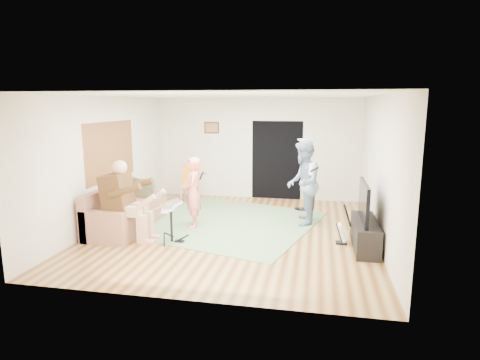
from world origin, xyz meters
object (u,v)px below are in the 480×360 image
guitar_spare (342,232)px  torchiere_lamp (302,162)px  singer (193,193)px  sofa (123,214)px  dining_chair (190,189)px  tv_cabinet (365,234)px  drum_kit (171,226)px  guitarist (303,183)px  television (364,202)px

guitar_spare → torchiere_lamp: torchiere_lamp is taller
singer → torchiere_lamp: (2.16, 1.80, 0.45)m
sofa → dining_chair: size_ratio=2.14×
sofa → singer: size_ratio=1.47×
singer → dining_chair: size_ratio=1.46×
torchiere_lamp → tv_cabinet: (1.24, -2.41, -0.93)m
singer → tv_cabinet: singer is taller
drum_kit → guitar_spare: size_ratio=0.98×
sofa → drum_kit: size_ratio=2.94×
guitarist → guitar_spare: (0.78, -1.10, -0.68)m
dining_chair → torchiere_lamp: bearing=-9.0°
torchiere_lamp → dining_chair: bearing=176.3°
torchiere_lamp → dining_chair: size_ratio=1.71×
tv_cabinet → drum_kit: bearing=-173.7°
tv_cabinet → dining_chair: bearing=147.7°
sofa → dining_chair: dining_chair is taller
torchiere_lamp → dining_chair: torchiere_lamp is taller
guitarist → tv_cabinet: size_ratio=1.28×
guitar_spare → torchiere_lamp: 2.61m
singer → torchiere_lamp: 2.85m
drum_kit → dining_chair: bearing=101.6°
guitarist → dining_chair: bearing=-114.6°
guitarist → torchiere_lamp: guitarist is taller
guitarist → television: size_ratio=1.49×
sofa → torchiere_lamp: bearing=31.1°
torchiere_lamp → tv_cabinet: bearing=-62.8°
sofa → television: (4.75, -0.26, 0.56)m
drum_kit → tv_cabinet: (3.50, 0.39, -0.07)m
singer → tv_cabinet: 3.49m
dining_chair → guitarist: bearing=-29.9°
drum_kit → torchiere_lamp: torchiere_lamp is taller
dining_chair → singer: bearing=-75.6°
guitar_spare → dining_chair: 4.47m
sofa → tv_cabinet: sofa is taller
sofa → dining_chair: bearing=73.7°
sofa → drum_kit: (1.30, -0.65, 0.03)m
dining_chair → television: 4.85m
guitar_spare → television: size_ratio=0.62×
guitarist → television: bearing=41.8°
singer → guitarist: bearing=87.7°
sofa → torchiere_lamp: 4.25m
sofa → guitar_spare: sofa is taller
drum_kit → tv_cabinet: size_ratio=0.53×
sofa → tv_cabinet: bearing=-3.1°
drum_kit → singer: 1.08m
torchiere_lamp → tv_cabinet: size_ratio=1.23×
guitar_spare → tv_cabinet: (0.39, -0.14, 0.03)m
singer → dining_chair: bearing=-178.4°
singer → sofa: bearing=-94.3°
sofa → guitarist: size_ratio=1.20×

